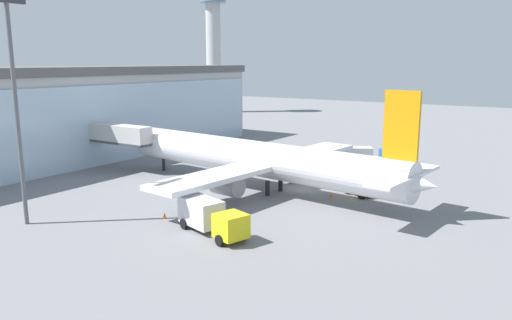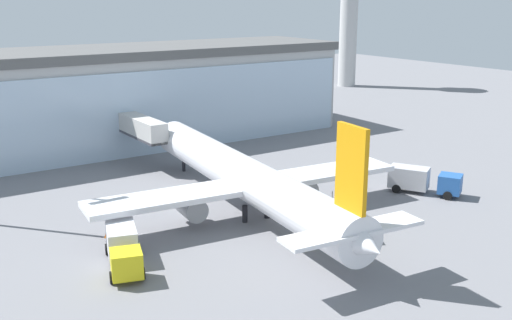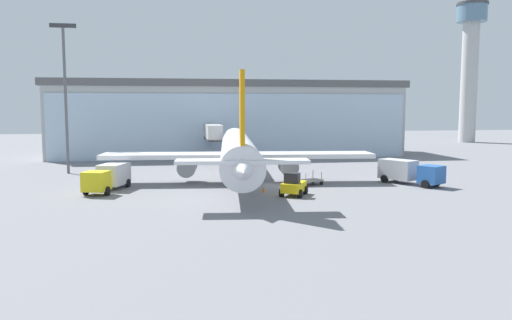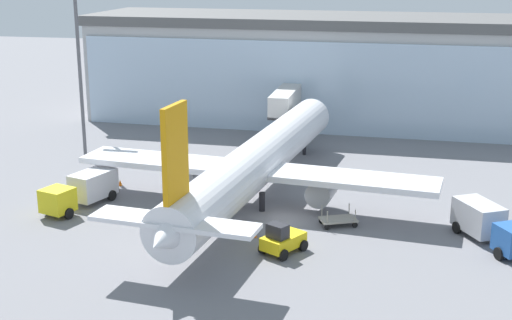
{
  "view_description": "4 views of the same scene",
  "coord_description": "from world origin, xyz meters",
  "views": [
    {
      "loc": [
        -48.23,
        -24.88,
        14.04
      ],
      "look_at": [
        -0.48,
        5.61,
        2.75
      ],
      "focal_mm": 35.0,
      "sensor_mm": 36.0,
      "label": 1
    },
    {
      "loc": [
        -32.97,
        -40.95,
        19.95
      ],
      "look_at": [
        -0.91,
        4.95,
        4.58
      ],
      "focal_mm": 42.0,
      "sensor_mm": 36.0,
      "label": 2
    },
    {
      "loc": [
        -11.19,
        -53.3,
        8.5
      ],
      "look_at": [
        -0.61,
        5.36,
        2.26
      ],
      "focal_mm": 35.0,
      "sensor_mm": 36.0,
      "label": 3
    },
    {
      "loc": [
        8.49,
        -52.96,
        20.13
      ],
      "look_at": [
        -3.16,
        3.66,
        3.67
      ],
      "focal_mm": 50.0,
      "sensor_mm": 36.0,
      "label": 4
    }
  ],
  "objects": [
    {
      "name": "airplane",
      "position": [
        -3.06,
        3.66,
        3.48
      ],
      "size": [
        30.82,
        40.16,
        11.54
      ],
      "rotation": [
        0.0,
        0.0,
        1.45
      ],
      "color": "silver",
      "rests_on": "ground"
    },
    {
      "name": "baggage_cart",
      "position": [
        4.28,
        -0.74,
        0.5
      ],
      "size": [
        3.21,
        2.59,
        1.5
      ],
      "rotation": [
        0.0,
        0.0,
        3.55
      ],
      "color": "#9E998C",
      "rests_on": "ground"
    },
    {
      "name": "apron_light_mast",
      "position": [
        -23.84,
        14.54,
        11.32
      ],
      "size": [
        3.2,
        0.4,
        19.13
      ],
      "color": "#59595E",
      "rests_on": "ground"
    },
    {
      "name": "pushback_tug",
      "position": [
        0.89,
        -6.83,
        0.97
      ],
      "size": [
        3.37,
        3.71,
        2.3
      ],
      "rotation": [
        0.0,
        0.0,
        1.05
      ],
      "color": "yellow",
      "rests_on": "ground"
    },
    {
      "name": "fuel_truck",
      "position": [
        15.35,
        -2.02,
        1.47
      ],
      "size": [
        5.48,
        7.45,
        2.65
      ],
      "rotation": [
        0.0,
        0.0,
        5.22
      ],
      "color": "#2659A5",
      "rests_on": "ground"
    },
    {
      "name": "catering_truck",
      "position": [
        -17.12,
        -0.55,
        1.47
      ],
      "size": [
        4.33,
        7.62,
        2.65
      ],
      "rotation": [
        0.0,
        0.0,
        4.4
      ],
      "color": "yellow",
      "rests_on": "ground"
    },
    {
      "name": "safety_cone_wingtip",
      "position": [
        -16.23,
        5.38,
        0.28
      ],
      "size": [
        0.36,
        0.36,
        0.55
      ],
      "primitive_type": "cone",
      "color": "orange",
      "rests_on": "ground"
    },
    {
      "name": "ground",
      "position": [
        0.0,
        0.0,
        0.0
      ],
      "size": [
        240.0,
        240.0,
        0.0
      ],
      "primitive_type": "plane",
      "color": "slate"
    },
    {
      "name": "terminal_building",
      "position": [
        -0.0,
        36.82,
        6.62
      ],
      "size": [
        62.21,
        18.01,
        13.23
      ],
      "rotation": [
        0.0,
        0.0,
        -0.03
      ],
      "color": "#ACACAC",
      "rests_on": "ground"
    },
    {
      "name": "safety_cone_nose",
      "position": [
        -1.6,
        -4.4,
        0.28
      ],
      "size": [
        0.36,
        0.36,
        0.55
      ],
      "primitive_type": "cone",
      "color": "orange",
      "rests_on": "ground"
    },
    {
      "name": "control_tower",
      "position": [
        62.65,
        59.69,
        20.39
      ],
      "size": [
        7.4,
        7.4,
        33.95
      ],
      "color": "#B3B3B3",
      "rests_on": "ground"
    },
    {
      "name": "jet_bridge",
      "position": [
        -4.03,
        25.22,
        4.55
      ],
      "size": [
        2.32,
        11.44,
        5.94
      ],
      "rotation": [
        0.0,
        0.0,
        1.56
      ],
      "color": "beige",
      "rests_on": "ground"
    }
  ]
}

